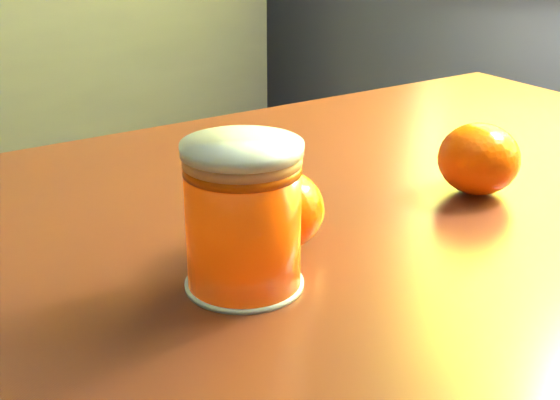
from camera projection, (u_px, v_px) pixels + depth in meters
table at (355, 338)px, 0.62m from camera, size 1.01×0.74×0.72m
juice_glass at (243, 217)px, 0.49m from camera, size 0.08×0.08×0.09m
orange_front at (278, 209)px, 0.55m from camera, size 0.09×0.09×0.06m
orange_back at (479, 159)px, 0.65m from camera, size 0.08×0.08×0.06m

